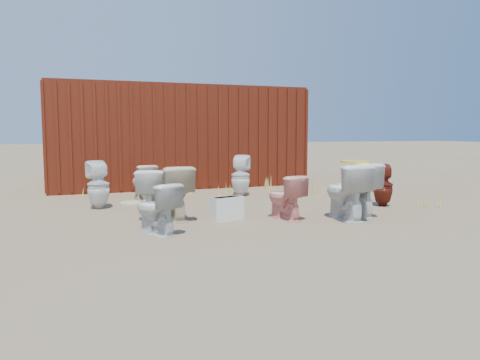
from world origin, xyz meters
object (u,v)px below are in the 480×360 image
object	(u,v)px
toilet_front_e	(345,192)
toilet_back_beige_right	(143,182)
toilet_front_maroon	(383,185)
toilet_back_beige_left	(174,193)
shipping_container	(176,137)
toilet_front_pink	(285,197)
toilet_front_c	(153,194)
toilet_back_e	(241,176)
toilet_back_a	(98,185)
toilet_front_a	(156,209)
loose_tank	(227,209)
toilet_back_yellowlid	(355,189)

from	to	relation	value
toilet_front_e	toilet_back_beige_right	distance (m)	4.05
toilet_front_maroon	toilet_back_beige_left	bearing A→B (deg)	25.70
shipping_container	toilet_back_beige_left	distance (m)	4.88
shipping_container	toilet_front_e	world-z (taller)	shipping_container
toilet_front_pink	toilet_front_c	world-z (taller)	toilet_front_c
toilet_front_maroon	toilet_back_beige_right	bearing A→B (deg)	-4.75
toilet_front_c	toilet_back_e	size ratio (longest dim) A/B	0.90
toilet_front_e	toilet_back_beige_right	world-z (taller)	toilet_front_e
toilet_front_maroon	toilet_back_beige_right	size ratio (longest dim) A/B	1.09
toilet_back_a	toilet_back_beige_left	world-z (taller)	toilet_back_a
toilet_front_a	toilet_front_maroon	world-z (taller)	toilet_front_maroon
loose_tank	toilet_back_beige_left	bearing A→B (deg)	140.37
toilet_front_e	toilet_back_yellowlid	bearing A→B (deg)	-142.92
toilet_front_a	toilet_front_e	world-z (taller)	toilet_front_e
shipping_container	toilet_back_e	world-z (taller)	shipping_container
toilet_front_a	toilet_front_c	world-z (taller)	toilet_front_c
toilet_front_e	toilet_back_beige_right	xyz separation A→B (m)	(-2.53, 3.17, -0.08)
toilet_front_c	toilet_back_beige_right	distance (m)	2.06
toilet_front_c	toilet_front_e	distance (m)	2.90
toilet_back_e	toilet_front_e	bearing A→B (deg)	131.69
toilet_front_pink	toilet_front_e	xyz separation A→B (m)	(0.84, -0.34, 0.08)
shipping_container	toilet_front_maroon	size ratio (longest dim) A/B	8.06
toilet_front_maroon	toilet_front_a	bearing A→B (deg)	38.37
toilet_front_maroon	loose_tank	size ratio (longest dim) A/B	1.49
toilet_front_a	loose_tank	distance (m)	1.32
shipping_container	toilet_back_yellowlid	bearing A→B (deg)	-73.11
toilet_back_e	toilet_front_a	bearing A→B (deg)	84.34
shipping_container	loose_tank	distance (m)	5.13
toilet_front_c	toilet_back_beige_left	xyz separation A→B (m)	(0.28, -0.22, 0.03)
toilet_front_pink	toilet_back_beige_right	bearing A→B (deg)	-71.81
shipping_container	toilet_front_e	xyz separation A→B (m)	(1.32, -5.58, -0.78)
toilet_front_maroon	toilet_back_yellowlid	distance (m)	1.23
toilet_front_c	toilet_back_a	world-z (taller)	toilet_back_a
shipping_container	toilet_back_beige_right	size ratio (longest dim) A/B	8.77
toilet_front_a	toilet_back_a	bearing A→B (deg)	-104.72
shipping_container	toilet_front_maroon	xyz separation A→B (m)	(2.66, -4.70, -0.83)
toilet_back_beige_right	toilet_back_e	bearing A→B (deg)	163.40
toilet_front_c	toilet_back_beige_right	world-z (taller)	toilet_front_c
shipping_container	toilet_front_c	distance (m)	4.74
toilet_front_pink	toilet_back_a	distance (m)	3.25
toilet_back_e	toilet_back_beige_right	bearing A→B (deg)	26.16
toilet_front_a	toilet_front_c	size ratio (longest dim) A/B	0.88
toilet_front_c	toilet_back_beige_right	bearing A→B (deg)	-75.54
toilet_front_maroon	loose_tank	world-z (taller)	toilet_front_maroon
toilet_front_c	loose_tank	xyz separation A→B (m)	(1.00, -0.54, -0.20)
toilet_back_a	toilet_front_c	bearing A→B (deg)	109.72
toilet_front_a	toilet_back_beige_right	bearing A→B (deg)	-123.64
toilet_back_beige_right	toilet_back_beige_left	bearing A→B (deg)	81.40
toilet_front_e	toilet_front_maroon	bearing A→B (deg)	-144.72
shipping_container	toilet_back_yellowlid	world-z (taller)	shipping_container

